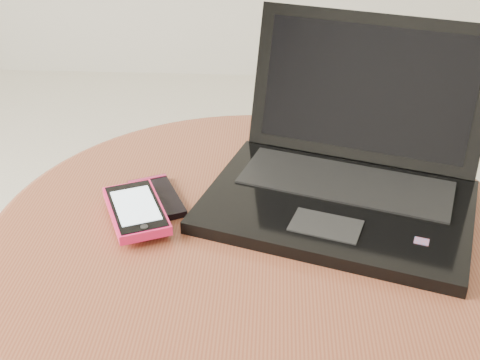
{
  "coord_description": "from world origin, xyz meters",
  "views": [
    {
      "loc": [
        -0.08,
        -0.53,
        0.98
      ],
      "look_at": [
        -0.12,
        0.11,
        0.6
      ],
      "focal_mm": 46.32,
      "sensor_mm": 36.0,
      "label": 1
    }
  ],
  "objects": [
    {
      "name": "table",
      "position": [
        -0.09,
        0.1,
        0.42
      ],
      "size": [
        0.68,
        0.68,
        0.54
      ],
      "color": "#602611",
      "rests_on": "ground"
    },
    {
      "name": "laptop",
      "position": [
        0.02,
        0.18,
        0.58
      ],
      "size": [
        0.4,
        0.38,
        0.21
      ],
      "color": "black",
      "rests_on": "table"
    },
    {
      "name": "phone_black",
      "position": [
        -0.23,
        0.15,
        0.55
      ],
      "size": [
        0.09,
        0.11,
        0.01
      ],
      "color": "black",
      "rests_on": "table"
    },
    {
      "name": "phone_pink",
      "position": [
        -0.24,
        0.11,
        0.56
      ],
      "size": [
        0.1,
        0.13,
        0.01
      ],
      "color": "#F71E60",
      "rests_on": "phone_black"
    }
  ]
}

